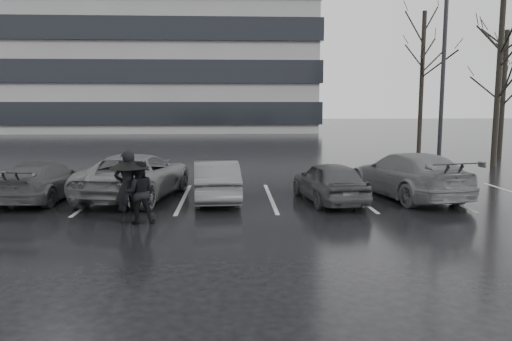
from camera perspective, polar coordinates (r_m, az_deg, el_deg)
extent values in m
plane|color=black|center=(13.69, -0.01, -5.14)|extent=(160.00, 160.00, 0.00)
cube|color=gray|center=(65.84, -22.77, 16.78)|extent=(60.00, 25.00, 28.00)
cube|color=black|center=(64.93, -22.21, 6.30)|extent=(60.60, 25.60, 2.20)
cube|color=black|center=(64.99, -22.40, 9.82)|extent=(60.60, 25.60, 2.20)
cube|color=black|center=(65.29, -22.58, 13.32)|extent=(60.60, 25.60, 2.20)
cube|color=black|center=(65.84, -22.77, 16.78)|extent=(60.60, 25.60, 2.20)
imported|color=black|center=(15.55, 8.35, -1.26)|extent=(2.04, 3.93, 1.28)
imported|color=#2F3032|center=(15.66, -4.61, -1.15)|extent=(1.62, 3.95, 1.27)
imported|color=#464648|center=(16.50, -13.52, -0.58)|extent=(3.39, 5.57, 1.44)
imported|color=black|center=(17.09, -23.07, -1.09)|extent=(2.15, 4.37, 1.22)
imported|color=#464648|center=(16.85, 16.91, -0.48)|extent=(3.14, 5.40, 1.47)
imported|color=black|center=(13.12, -14.42, -1.80)|extent=(0.80, 0.66, 1.87)
imported|color=black|center=(13.03, -13.20, -2.43)|extent=(0.86, 0.72, 1.59)
cylinder|color=black|center=(13.12, -14.19, -2.70)|extent=(0.02, 0.02, 1.45)
cone|color=black|center=(13.00, -14.31, 0.84)|extent=(1.00, 1.00, 0.25)
sphere|color=black|center=(12.99, -14.32, 1.39)|extent=(0.05, 0.05, 0.05)
cylinder|color=gray|center=(23.16, 20.09, -0.01)|extent=(0.55, 0.55, 0.22)
cylinder|color=black|center=(23.04, 20.66, 11.93)|extent=(0.17, 0.17, 9.83)
cube|color=#B3B3B5|center=(17.62, -26.74, -3.05)|extent=(0.12, 5.00, 0.00)
cube|color=#B3B3B5|center=(16.69, -17.90, -3.16)|extent=(0.12, 5.00, 0.00)
cube|color=#B3B3B5|center=(16.19, -8.27, -3.19)|extent=(0.12, 5.00, 0.00)
cube|color=#B3B3B5|center=(16.17, 1.67, -3.12)|extent=(0.12, 5.00, 0.00)
cube|color=#B3B3B5|center=(16.62, 11.35, -2.97)|extent=(0.12, 5.00, 0.00)
cube|color=#B3B3B5|center=(17.52, 20.27, -2.75)|extent=(0.12, 5.00, 0.00)
cylinder|color=black|center=(26.56, 25.95, 9.05)|extent=(0.26, 0.26, 8.00)
cylinder|color=black|center=(31.25, 26.41, 7.80)|extent=(0.26, 0.26, 7.00)
cylinder|color=black|center=(32.51, 18.41, 9.50)|extent=(0.26, 0.26, 8.50)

